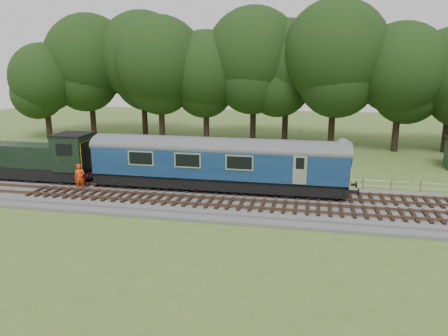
# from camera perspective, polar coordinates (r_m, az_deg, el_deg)

# --- Properties ---
(ground) EXTENTS (120.00, 120.00, 0.00)m
(ground) POSITION_cam_1_polar(r_m,az_deg,el_deg) (29.59, 6.76, -4.75)
(ground) COLOR #496425
(ground) RESTS_ON ground
(ballast) EXTENTS (70.00, 7.00, 0.35)m
(ballast) POSITION_cam_1_polar(r_m,az_deg,el_deg) (29.53, 6.77, -4.43)
(ballast) COLOR #4C4C4F
(ballast) RESTS_ON ground
(track_north) EXTENTS (67.20, 2.40, 0.21)m
(track_north) POSITION_cam_1_polar(r_m,az_deg,el_deg) (30.79, 7.02, -3.21)
(track_north) COLOR black
(track_north) RESTS_ON ballast
(track_south) EXTENTS (67.20, 2.40, 0.21)m
(track_south) POSITION_cam_1_polar(r_m,az_deg,el_deg) (27.94, 6.48, -4.95)
(track_south) COLOR black
(track_south) RESTS_ON ballast
(fence) EXTENTS (64.00, 0.12, 1.00)m
(fence) POSITION_cam_1_polar(r_m,az_deg,el_deg) (33.88, 7.45, -2.40)
(fence) COLOR #6B6054
(fence) RESTS_ON ground
(tree_line) EXTENTS (70.00, 8.00, 18.00)m
(tree_line) POSITION_cam_1_polar(r_m,az_deg,el_deg) (50.91, 9.02, 2.93)
(tree_line) COLOR black
(tree_line) RESTS_ON ground
(dmu_railcar) EXTENTS (18.05, 2.86, 3.88)m
(dmu_railcar) POSITION_cam_1_polar(r_m,az_deg,el_deg) (30.86, -0.81, 1.13)
(dmu_railcar) COLOR black
(dmu_railcar) RESTS_ON ground
(shunter_loco) EXTENTS (8.92, 2.60, 3.38)m
(shunter_loco) POSITION_cam_1_polar(r_m,az_deg,el_deg) (36.59, -22.62, 1.04)
(shunter_loco) COLOR black
(shunter_loco) RESTS_ON ground
(worker) EXTENTS (0.84, 0.73, 1.95)m
(worker) POSITION_cam_1_polar(r_m,az_deg,el_deg) (32.68, -18.33, -1.17)
(worker) COLOR #E63C0C
(worker) RESTS_ON ballast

